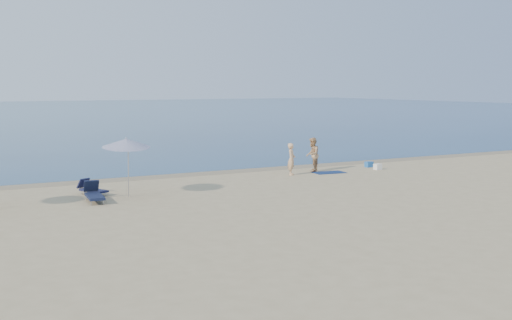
{
  "coord_description": "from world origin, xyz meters",
  "views": [
    {
      "loc": [
        -15.33,
        -11.88,
        4.74
      ],
      "look_at": [
        -0.34,
        16.0,
        1.0
      ],
      "focal_mm": 45.0,
      "sensor_mm": 36.0,
      "label": 1
    }
  ],
  "objects_px": {
    "person_right": "(312,154)",
    "person_left": "(291,159)",
    "umbrella_near": "(126,143)",
    "blue_cooler": "(369,164)"
  },
  "relations": [
    {
      "from": "person_left",
      "to": "person_right",
      "type": "bearing_deg",
      "value": -30.85
    },
    {
      "from": "person_left",
      "to": "person_right",
      "type": "xyz_separation_m",
      "value": [
        1.76,
        0.68,
        0.09
      ]
    },
    {
      "from": "person_right",
      "to": "umbrella_near",
      "type": "bearing_deg",
      "value": -34.61
    },
    {
      "from": "blue_cooler",
      "to": "umbrella_near",
      "type": "height_order",
      "value": "umbrella_near"
    },
    {
      "from": "person_left",
      "to": "umbrella_near",
      "type": "bearing_deg",
      "value": 141.48
    },
    {
      "from": "person_right",
      "to": "person_left",
      "type": "bearing_deg",
      "value": -28.17
    },
    {
      "from": "person_left",
      "to": "blue_cooler",
      "type": "xyz_separation_m",
      "value": [
        5.65,
        0.66,
        -0.68
      ]
    },
    {
      "from": "person_right",
      "to": "blue_cooler",
      "type": "height_order",
      "value": "person_right"
    },
    {
      "from": "person_left",
      "to": "person_right",
      "type": "height_order",
      "value": "person_right"
    },
    {
      "from": "person_right",
      "to": "umbrella_near",
      "type": "relative_size",
      "value": 0.71
    }
  ]
}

